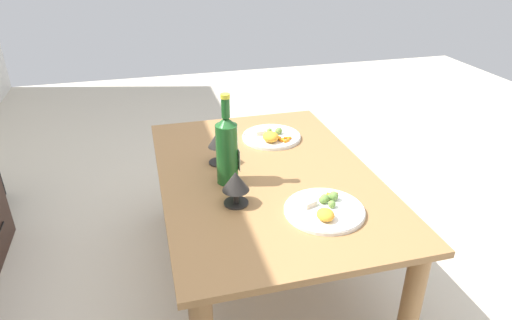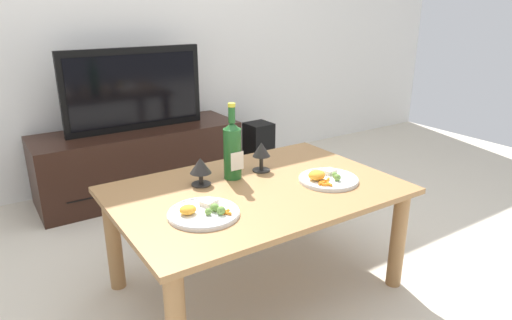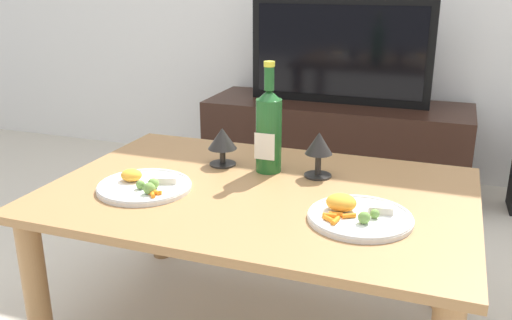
# 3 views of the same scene
# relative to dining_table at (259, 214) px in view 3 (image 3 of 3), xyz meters

# --- Properties ---
(dining_table) EXTENTS (1.24, 0.84, 0.50)m
(dining_table) POSITION_rel_dining_table_xyz_m (0.00, 0.00, 0.00)
(dining_table) COLOR #9E7042
(dining_table) RESTS_ON ground_plane
(tv_stand) EXTENTS (1.38, 0.48, 0.46)m
(tv_stand) POSITION_rel_dining_table_xyz_m (-0.06, 1.39, -0.19)
(tv_stand) COLOR black
(tv_stand) RESTS_ON ground_plane
(tv_screen) EXTENTS (0.93, 0.05, 0.54)m
(tv_screen) POSITION_rel_dining_table_xyz_m (-0.06, 1.38, 0.31)
(tv_screen) COLOR black
(tv_screen) RESTS_ON tv_stand
(wine_bottle) EXTENTS (0.08, 0.08, 0.35)m
(wine_bottle) POSITION_rel_dining_table_xyz_m (-0.03, 0.16, 0.22)
(wine_bottle) COLOR #1E5923
(wine_bottle) RESTS_ON dining_table
(goblet_left) EXTENTS (0.10, 0.10, 0.13)m
(goblet_left) POSITION_rel_dining_table_xyz_m (-0.19, 0.16, 0.16)
(goblet_left) COLOR black
(goblet_left) RESTS_ON dining_table
(goblet_right) EXTENTS (0.09, 0.09, 0.14)m
(goblet_right) POSITION_rel_dining_table_xyz_m (0.14, 0.16, 0.18)
(goblet_right) COLOR black
(goblet_right) RESTS_ON dining_table
(dinner_plate_left) EXTENTS (0.28, 0.28, 0.05)m
(dinner_plate_left) POSITION_rel_dining_table_xyz_m (-0.32, -0.12, 0.09)
(dinner_plate_left) COLOR white
(dinner_plate_left) RESTS_ON dining_table
(dinner_plate_right) EXTENTS (0.27, 0.27, 0.06)m
(dinner_plate_right) POSITION_rel_dining_table_xyz_m (0.31, -0.11, 0.09)
(dinner_plate_right) COLOR white
(dinner_plate_right) RESTS_ON dining_table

